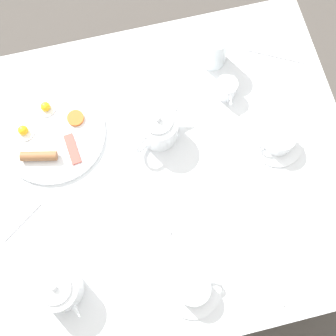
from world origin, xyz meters
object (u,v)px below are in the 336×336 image
Objects in this scene: knife_by_plate at (277,55)px; spoon_for_tea at (21,221)px; teapot_near at (159,127)px; fork_spare at (143,216)px; water_glass_tall at (214,49)px; breakfast_plate at (51,134)px; teacup_with_saucer_left at (193,289)px; fork_by_plate at (289,273)px; teapot_far at (58,289)px; teacup_with_saucer_right at (279,140)px; creamer_jug at (226,89)px.

knife_by_plate and spoon_for_tea have the same top height.
fork_spare is at bearing -148.87° from teapot_near.
knife_by_plate is (0.03, 0.20, -0.06)m from water_glass_tall.
teapot_near is 1.18× the size of fork_spare.
fork_spare is (0.31, 0.21, -0.01)m from breakfast_plate.
fork_by_plate is (0.02, 0.27, -0.02)m from teacup_with_saucer_left.
spoon_for_tea is at bearing -124.83° from teacup_with_saucer_left.
teapot_near reaches higher than fork_by_plate.
teapot_near is 0.48m from spoon_for_tea.
teapot_far reaches higher than teacup_with_saucer_left.
water_glass_tall is (-0.32, -0.11, 0.04)m from teacup_with_saucer_right.
teapot_far is at bearing -5.69° from breakfast_plate.
spoon_for_tea is at bearing -60.65° from water_glass_tall.
water_glass_tall reaches higher than fork_spare.
creamer_jug is 0.70× the size of spoon_for_tea.
teapot_far reaches higher than breakfast_plate.
teapot_far reaches higher than fork_by_plate.
teacup_with_saucer_left is 1.00× the size of teacup_with_saucer_right.
water_glass_tall is at bearing 160.54° from teacup_with_saucer_left.
teapot_near and teapot_far have the same top height.
teapot_near reaches higher than knife_by_plate.
breakfast_plate is 0.33m from teapot_near.
teacup_with_saucer_right is 0.22m from creamer_jug.
teapot_near is at bearing 156.07° from fork_spare.
teacup_with_saucer_left is at bearing 20.72° from fork_spare.
knife_by_plate is (-0.10, 0.74, -0.01)m from breakfast_plate.
knife_by_plate and fork_spare have the same top height.
teapot_near is 1.99× the size of creamer_jug.
teacup_with_saucer_left is 1.04× the size of fork_spare.
teacup_with_saucer_left is (0.08, 0.35, -0.02)m from teapot_far.
teapot_far is 0.75m from creamer_jug.
water_glass_tall reaches higher than teapot_far.
fork_by_plate and knife_by_plate have the same top height.
fork_by_plate is (0.37, -0.08, -0.02)m from teacup_with_saucer_right.
teapot_near is 1.13× the size of teacup_with_saucer_right.
creamer_jug is 0.57m from fork_by_plate.
knife_by_plate is at bearing 96.48° from teapot_far.
fork_spare is at bearing 79.02° from spoon_for_tea.
creamer_jug is 0.72m from spoon_for_tea.
teacup_with_saucer_right is at bearing 28.19° from creamer_jug.
spoon_for_tea is (0.24, -0.13, -0.01)m from breakfast_plate.
teacup_with_saucer_right is 0.46m from fork_spare.
fork_by_plate is 0.43m from fork_spare.
breakfast_plate is 0.62m from teacup_with_saucer_left.
fork_by_plate is (0.56, 0.57, -0.01)m from breakfast_plate.
breakfast_plate is at bearing -150.79° from teacup_with_saucer_left.
creamer_jug reaches higher than knife_by_plate.
spoon_for_tea is at bearing 165.84° from teapot_near.
teapot_near is 0.26m from fork_spare.
knife_by_plate is at bearing -12.92° from teapot_near.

